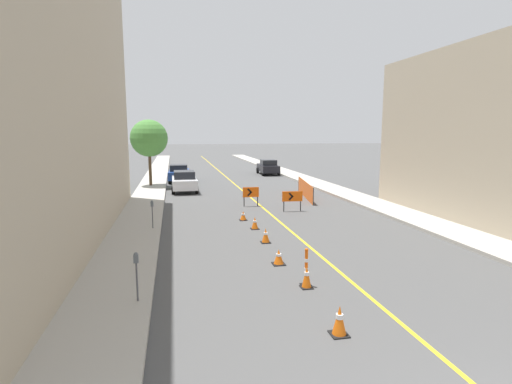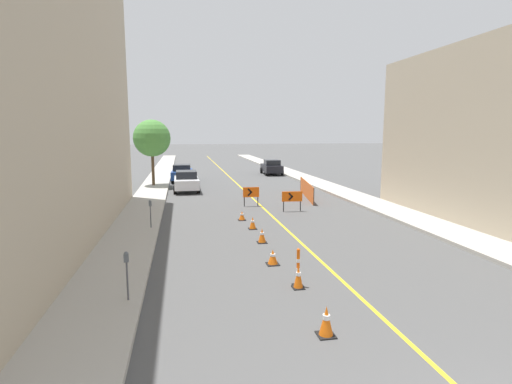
# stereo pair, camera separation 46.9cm
# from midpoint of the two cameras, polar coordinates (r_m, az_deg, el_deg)

# --- Properties ---
(lane_stripe) EXTENTS (0.12, 73.50, 0.01)m
(lane_stripe) POSITION_cam_midpoint_polar(r_m,az_deg,el_deg) (40.62, -4.60, 2.15)
(lane_stripe) COLOR gold
(lane_stripe) RESTS_ON ground_plane
(sidewalk_left) EXTENTS (2.24, 73.50, 0.16)m
(sidewalk_left) POSITION_cam_midpoint_polar(r_m,az_deg,el_deg) (40.35, -14.49, 1.98)
(sidewalk_left) COLOR #ADA89E
(sidewalk_left) RESTS_ON ground_plane
(sidewalk_right) EXTENTS (2.24, 73.50, 0.16)m
(sidewalk_right) POSITION_cam_midpoint_polar(r_m,az_deg,el_deg) (42.04, 4.89, 2.47)
(sidewalk_right) COLOR #ADA89E
(sidewalk_right) RESTS_ON ground_plane
(building_facade_left) EXTENTS (6.00, 22.91, 12.79)m
(building_facade_left) POSITION_cam_midpoint_polar(r_m,az_deg,el_deg) (17.55, -33.09, 13.37)
(building_facade_left) COLOR tan
(building_facade_left) RESTS_ON ground_plane
(traffic_cone_nearest) EXTENTS (0.40, 0.40, 0.69)m
(traffic_cone_nearest) POSITION_cam_midpoint_polar(r_m,az_deg,el_deg) (9.50, 10.38, -17.61)
(traffic_cone_nearest) COLOR black
(traffic_cone_nearest) RESTS_ON ground_plane
(traffic_cone_second) EXTENTS (0.34, 0.34, 0.67)m
(traffic_cone_second) POSITION_cam_midpoint_polar(r_m,az_deg,el_deg) (11.95, 6.11, -11.96)
(traffic_cone_second) COLOR black
(traffic_cone_second) RESTS_ON ground_plane
(traffic_cone_third) EXTENTS (0.43, 0.43, 0.53)m
(traffic_cone_third) POSITION_cam_midpoint_polar(r_m,az_deg,el_deg) (13.89, 2.28, -9.27)
(traffic_cone_third) COLOR black
(traffic_cone_third) RESTS_ON ground_plane
(traffic_cone_fourth) EXTENTS (0.40, 0.40, 0.61)m
(traffic_cone_fourth) POSITION_cam_midpoint_polar(r_m,az_deg,el_deg) (16.49, 0.57, -6.24)
(traffic_cone_fourth) COLOR black
(traffic_cone_fourth) RESTS_ON ground_plane
(traffic_cone_fifth) EXTENTS (0.39, 0.39, 0.58)m
(traffic_cone_fifth) POSITION_cam_midpoint_polar(r_m,az_deg,el_deg) (18.76, -0.89, -4.46)
(traffic_cone_fifth) COLOR black
(traffic_cone_fifth) RESTS_ON ground_plane
(traffic_cone_farthest) EXTENTS (0.39, 0.39, 0.48)m
(traffic_cone_farthest) POSITION_cam_midpoint_polar(r_m,az_deg,el_deg) (20.64, -2.49, -3.41)
(traffic_cone_farthest) COLOR black
(traffic_cone_farthest) RESTS_ON ground_plane
(delineator_post_front) EXTENTS (0.30, 0.30, 1.15)m
(delineator_post_front) POSITION_cam_midpoint_polar(r_m,az_deg,el_deg) (12.04, 6.06, -10.98)
(delineator_post_front) COLOR black
(delineator_post_front) RESTS_ON ground_plane
(arrow_barricade_primary) EXTENTS (0.99, 0.09, 1.18)m
(arrow_barricade_primary) POSITION_cam_midpoint_polar(r_m,az_deg,el_deg) (24.38, -1.30, -0.14)
(arrow_barricade_primary) COLOR #EF560C
(arrow_barricade_primary) RESTS_ON ground_plane
(arrow_barricade_secondary) EXTENTS (1.18, 0.15, 1.16)m
(arrow_barricade_secondary) POSITION_cam_midpoint_polar(r_m,az_deg,el_deg) (22.91, 4.63, -0.74)
(arrow_barricade_secondary) COLOR #EF560C
(arrow_barricade_secondary) RESTS_ON ground_plane
(safety_mesh_fence) EXTENTS (1.10, 6.29, 1.11)m
(safety_mesh_fence) POSITION_cam_midpoint_polar(r_m,az_deg,el_deg) (27.97, 6.57, 0.37)
(safety_mesh_fence) COLOR #EF560C
(safety_mesh_fence) RESTS_ON ground_plane
(parked_car_curb_near) EXTENTS (1.94, 4.32, 1.59)m
(parked_car_curb_near) POSITION_cam_midpoint_polar(r_m,az_deg,el_deg) (31.05, -10.63, 1.54)
(parked_car_curb_near) COLOR silver
(parked_car_curb_near) RESTS_ON ground_plane
(parked_car_curb_mid) EXTENTS (1.99, 4.38, 1.59)m
(parked_car_curb_mid) POSITION_cam_midpoint_polar(r_m,az_deg,el_deg) (37.28, -11.30, 2.67)
(parked_car_curb_mid) COLOR navy
(parked_car_curb_mid) RESTS_ON ground_plane
(parked_car_curb_far) EXTENTS (2.02, 4.39, 1.59)m
(parked_car_curb_far) POSITION_cam_midpoint_polar(r_m,az_deg,el_deg) (42.99, 1.42, 3.60)
(parked_car_curb_far) COLOR black
(parked_car_curb_far) RESTS_ON ground_plane
(parking_meter_near_curb) EXTENTS (0.12, 0.11, 1.31)m
(parking_meter_near_curb) POSITION_cam_midpoint_polar(r_m,az_deg,el_deg) (10.93, -17.92, -10.13)
(parking_meter_near_curb) COLOR #4C4C51
(parking_meter_near_curb) RESTS_ON sidewalk_left
(parking_meter_far_curb) EXTENTS (0.12, 0.11, 1.28)m
(parking_meter_far_curb) POSITION_cam_midpoint_polar(r_m,az_deg,el_deg) (18.81, -15.31, -2.30)
(parking_meter_far_curb) COLOR #4C4C51
(parking_meter_far_curb) RESTS_ON sidewalk_left
(street_tree_left_near) EXTENTS (3.01, 3.01, 5.37)m
(street_tree_left_near) POSITION_cam_midpoint_polar(r_m,az_deg,el_deg) (33.84, -15.43, 7.40)
(street_tree_left_near) COLOR #4C3823
(street_tree_left_near) RESTS_ON sidewalk_left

